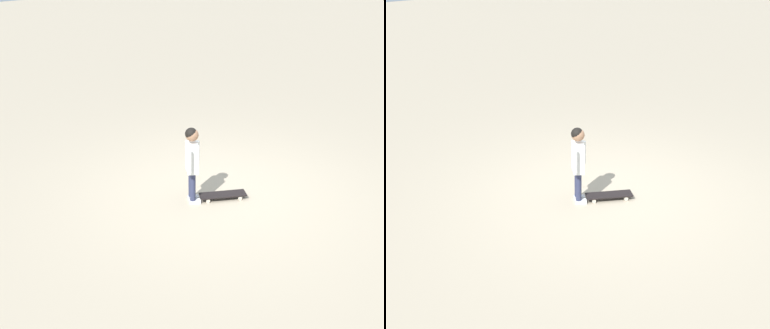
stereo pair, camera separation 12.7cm
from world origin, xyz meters
TOP-DOWN VIEW (x-y plane):
  - ground_plane at (0.00, 0.00)m, footprint 50.00×50.00m
  - child_person at (0.52, -0.11)m, footprint 0.36×0.28m
  - skateboard at (0.16, 0.12)m, footprint 0.64×0.51m

SIDE VIEW (x-z plane):
  - ground_plane at x=0.00m, z-range 0.00..0.00m
  - skateboard at x=0.16m, z-range 0.02..0.10m
  - child_person at x=0.52m, z-range 0.13..1.19m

